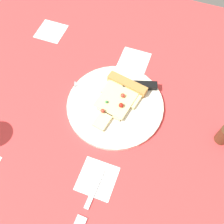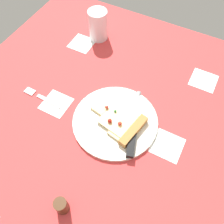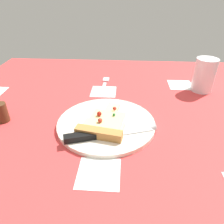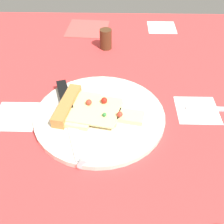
{
  "view_description": "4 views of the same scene",
  "coord_description": "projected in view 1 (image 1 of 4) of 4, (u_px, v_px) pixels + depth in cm",
  "views": [
    {
      "loc": [
        33.51,
        12.23,
        64.41
      ],
      "look_at": [
        0.62,
        0.24,
        2.11
      ],
      "focal_mm": 42.22,
      "sensor_mm": 36.0,
      "label": 1
    },
    {
      "loc": [
        -19.99,
        35.44,
        67.44
      ],
      "look_at": [
        -0.9,
        -1.01,
        3.4
      ],
      "focal_mm": 38.86,
      "sensor_mm": 36.0,
      "label": 2
    },
    {
      "loc": [
        -51.53,
        -4.83,
        34.5
      ],
      "look_at": [
        -1.96,
        -1.59,
        3.94
      ],
      "focal_mm": 34.14,
      "sensor_mm": 36.0,
      "label": 3
    },
    {
      "loc": [
        0.98,
        -42.4,
        39.8
      ],
      "look_at": [
        0.04,
        -2.56,
        3.95
      ],
      "focal_mm": 44.23,
      "sensor_mm": 36.0,
      "label": 4
    }
  ],
  "objects": [
    {
      "name": "ground_plane",
      "position": [
        112.0,
        116.0,
        0.75
      ],
      "size": [
        110.06,
        110.06,
        3.0
      ],
      "color": "#D13838",
      "rests_on": "ground"
    },
    {
      "name": "plate",
      "position": [
        115.0,
        105.0,
        0.74
      ],
      "size": [
        27.23,
        27.23,
        1.11
      ],
      "primitive_type": "cylinder",
      "color": "silver",
      "rests_on": "ground_plane"
    },
    {
      "name": "pizza_slice",
      "position": [
        120.0,
        96.0,
        0.74
      ],
      "size": [
        18.57,
        12.76,
        2.63
      ],
      "rotation": [
        0.0,
        0.0,
        4.52
      ],
      "color": "beige",
      "rests_on": "plate"
    },
    {
      "name": "knife",
      "position": [
        124.0,
        85.0,
        0.76
      ],
      "size": [
        9.31,
        23.5,
        2.45
      ],
      "rotation": [
        0.0,
        0.0,
        3.45
      ],
      "color": "silver",
      "rests_on": "plate"
    },
    {
      "name": "pepper_shaker",
      "position": [
        224.0,
        135.0,
        0.67
      ],
      "size": [
        3.41,
        3.41,
        5.66
      ],
      "primitive_type": "cylinder",
      "color": "#4C2D19",
      "rests_on": "ground_plane"
    },
    {
      "name": "fork",
      "position": [
        88.0,
        203.0,
        0.61
      ],
      "size": [
        15.35,
        2.52,
        0.8
      ],
      "rotation": [
        0.0,
        0.0,
        4.68
      ],
      "color": "silver",
      "rests_on": "ground_plane"
    }
  ]
}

